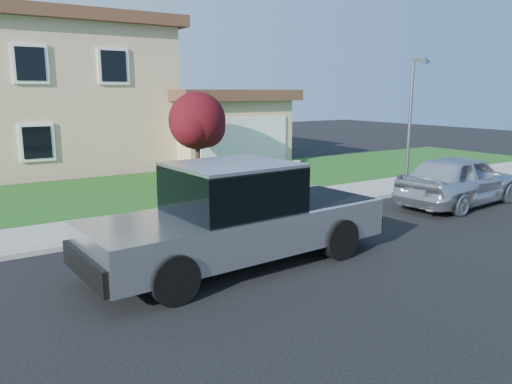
% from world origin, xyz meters
% --- Properties ---
extents(ground, '(80.00, 80.00, 0.00)m').
position_xyz_m(ground, '(0.00, 0.00, 0.00)').
color(ground, black).
rests_on(ground, ground).
extents(curb, '(40.00, 0.20, 0.12)m').
position_xyz_m(curb, '(1.00, 2.90, 0.06)').
color(curb, gray).
rests_on(curb, ground).
extents(sidewalk, '(40.00, 2.00, 0.15)m').
position_xyz_m(sidewalk, '(1.00, 4.00, 0.07)').
color(sidewalk, gray).
rests_on(sidewalk, ground).
extents(lawn, '(40.00, 7.00, 0.10)m').
position_xyz_m(lawn, '(1.00, 8.50, 0.05)').
color(lawn, '#1C4313').
rests_on(lawn, ground).
extents(house, '(14.00, 11.30, 6.85)m').
position_xyz_m(house, '(1.31, 16.38, 3.17)').
color(house, tan).
rests_on(house, ground).
extents(pickup_truck, '(6.67, 2.66, 2.15)m').
position_xyz_m(pickup_truck, '(-0.53, -0.08, 1.00)').
color(pickup_truck, black).
rests_on(pickup_truck, ground).
extents(woman, '(0.69, 0.54, 1.83)m').
position_xyz_m(woman, '(2.07, 1.34, 0.87)').
color(woman, tan).
rests_on(woman, ground).
extents(sedan, '(4.98, 2.34, 1.65)m').
position_xyz_m(sedan, '(8.20, 0.82, 0.82)').
color(sedan, silver).
rests_on(sedan, ground).
extents(ornamental_tree, '(2.52, 2.28, 3.46)m').
position_xyz_m(ornamental_tree, '(3.28, 9.33, 2.31)').
color(ornamental_tree, black).
rests_on(ornamental_tree, lawn).
extents(trash_bin, '(0.77, 0.84, 1.03)m').
position_xyz_m(trash_bin, '(3.13, 3.48, 0.67)').
color(trash_bin, '#0E3514').
rests_on(trash_bin, sidewalk).
extents(street_lamp, '(0.25, 0.60, 4.64)m').
position_xyz_m(street_lamp, '(7.99, 2.70, 2.64)').
color(street_lamp, slate).
rests_on(street_lamp, ground).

